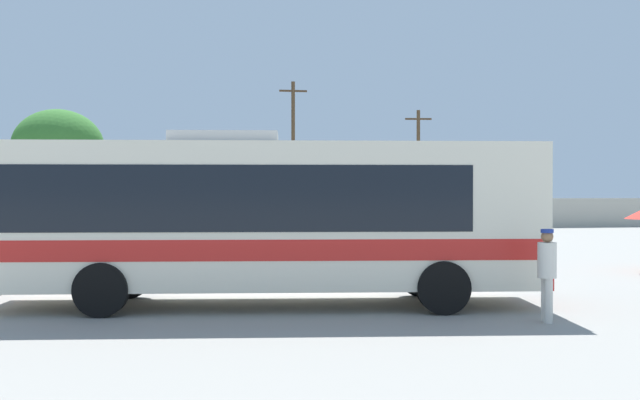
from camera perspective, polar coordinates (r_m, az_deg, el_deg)
The scene contains 12 objects.
ground_plane at distance 25.78m, azimuth -5.76°, elevation -4.63°, with size 300.00×300.00×0.00m, color gray.
perimeter_wall at distance 44.68m, azimuth -7.66°, elevation -1.14°, with size 80.00×0.30×1.92m, color #B2AD9E.
coach_bus_cream_red at distance 15.21m, azimuth -4.75°, elevation -1.07°, with size 11.50×4.01×3.61m.
attendant_by_bus_door at distance 13.93m, azimuth 17.35°, elevation -5.21°, with size 0.37×0.37×1.70m.
parked_car_leftmost_maroon at distance 41.79m, azimuth -21.95°, elevation -1.56°, with size 4.27×1.99×1.47m.
parked_car_second_silver at distance 41.05m, azimuth -13.73°, elevation -1.55°, with size 4.29×2.14×1.50m.
parked_car_third_maroon at distance 40.68m, azimuth -4.37°, elevation -1.61°, with size 4.24×2.24×1.41m.
utility_pole_near at distance 47.11m, azimuth -2.12°, elevation 3.77°, with size 1.80×0.24×9.46m.
utility_pole_far at distance 49.99m, azimuth 7.70°, elevation 2.69°, with size 1.80×0.36×7.90m.
roadside_tree_midleft at distance 51.79m, azimuth -19.81°, elevation 3.90°, with size 5.98×5.98×7.86m.
roadside_tree_midright at distance 49.61m, azimuth -12.69°, elevation 2.69°, with size 3.33×3.33×5.57m.
roadside_tree_right at distance 51.66m, azimuth 10.81°, elevation 2.08°, with size 3.50×3.50×5.15m.
Camera 1 is at (-1.99, -15.59, 2.40)m, focal length 40.88 mm.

